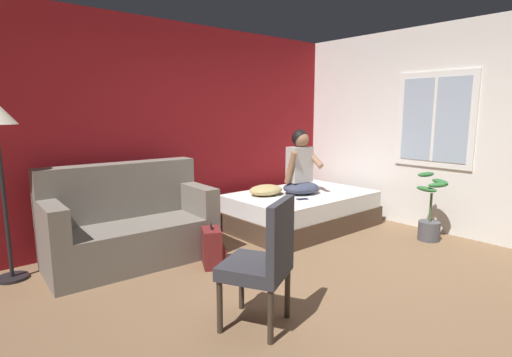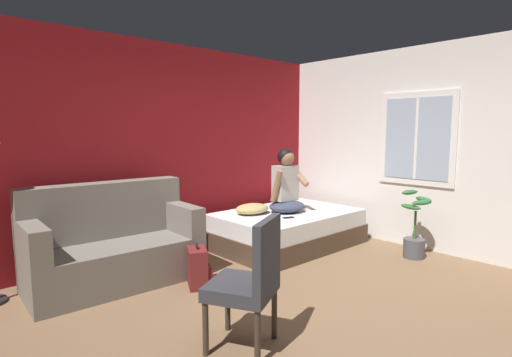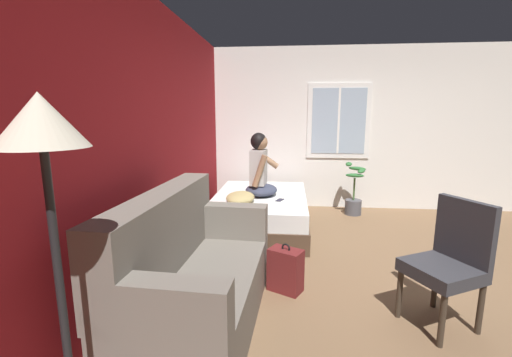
% 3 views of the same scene
% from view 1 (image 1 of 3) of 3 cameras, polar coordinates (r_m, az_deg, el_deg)
% --- Properties ---
extents(ground_plane, '(40.00, 40.00, 0.00)m').
position_cam_1_polar(ground_plane, '(3.74, 10.63, -15.87)').
color(ground_plane, brown).
extents(wall_back_accent, '(10.09, 0.16, 2.70)m').
position_cam_1_polar(wall_back_accent, '(5.38, -10.87, 6.81)').
color(wall_back_accent, maroon).
rests_on(wall_back_accent, ground).
extents(wall_side_with_window, '(0.19, 6.40, 2.70)m').
position_cam_1_polar(wall_side_with_window, '(5.68, 28.05, 6.02)').
color(wall_side_with_window, silver).
rests_on(wall_side_with_window, ground).
extents(bed, '(1.98, 1.32, 0.48)m').
position_cam_1_polar(bed, '(5.59, 6.43, -4.53)').
color(bed, '#4C3828').
rests_on(bed, ground).
extents(couch, '(1.74, 0.90, 1.04)m').
position_cam_1_polar(couch, '(4.50, -17.66, -6.37)').
color(couch, slate).
rests_on(couch, ground).
extents(side_chair, '(0.62, 0.62, 0.98)m').
position_cam_1_polar(side_chair, '(2.97, 1.12, -11.42)').
color(side_chair, '#382D23').
rests_on(side_chair, ground).
extents(person_seated, '(0.55, 0.48, 0.88)m').
position_cam_1_polar(person_seated, '(5.46, 6.36, 1.54)').
color(person_seated, '#383D51').
rests_on(person_seated, bed).
extents(backpack, '(0.33, 0.35, 0.46)m').
position_cam_1_polar(backpack, '(4.23, -6.21, -9.86)').
color(backpack, maroon).
rests_on(backpack, ground).
extents(throw_pillow, '(0.51, 0.40, 0.14)m').
position_cam_1_polar(throw_pillow, '(5.36, 1.44, -1.65)').
color(throw_pillow, tan).
rests_on(throw_pillow, bed).
extents(cell_phone, '(0.16, 0.12, 0.01)m').
position_cam_1_polar(cell_phone, '(5.15, 6.63, -2.94)').
color(cell_phone, black).
rests_on(cell_phone, bed).
extents(potted_plant, '(0.39, 0.37, 0.85)m').
position_cam_1_polar(potted_plant, '(5.43, 23.60, -5.03)').
color(potted_plant, '#4C4C51').
rests_on(potted_plant, ground).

